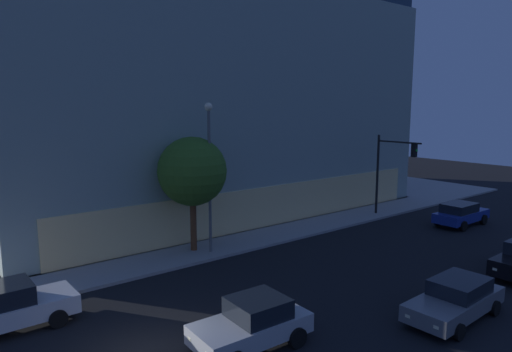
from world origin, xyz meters
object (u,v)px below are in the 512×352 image
Objects in this scene: car_blue at (461,214)px; car_white at (6,307)px; car_silver at (253,323)px; traffic_light_far_corner at (391,163)px; street_lamp_sidewalk at (209,160)px; car_grey at (456,299)px; modern_building at (185,94)px; sidewalk_tree at (192,172)px.

car_white is at bearing 174.32° from car_blue.
traffic_light_far_corner is at bearing 23.16° from car_silver.
street_lamp_sidewalk is 13.61m from car_grey.
car_white is 1.11× the size of car_silver.
traffic_light_far_corner reaches higher than car_grey.
modern_building is 15.24m from street_lamp_sidewalk.
traffic_light_far_corner is 20.93m from car_silver.
sidewalk_tree reaches higher than car_grey.
car_blue is (16.92, -5.46, -4.45)m from street_lamp_sidewalk.
traffic_light_far_corner is 1.23× the size of car_grey.
traffic_light_far_corner is 25.66m from car_white.
sidewalk_tree is 11.31m from car_silver.
sidewalk_tree is (-6.72, -12.58, -4.55)m from modern_building.
sidewalk_tree reaches higher than car_silver.
car_grey is (13.90, -9.68, -0.11)m from car_white.
car_grey is at bearing -34.84° from car_white.
street_lamp_sidewalk is 18.32m from car_blue.
car_white is 16.94m from car_grey.
car_white reaches higher than car_silver.
sidewalk_tree is 1.39× the size of car_white.
modern_building is 7.16× the size of car_blue.
traffic_light_far_corner is at bearing 115.50° from car_blue.
car_white is 9.11m from car_silver.
car_white is 27.64m from car_blue.
traffic_light_far_corner is 14.92m from street_lamp_sidewalk.
car_white is 1.02× the size of car_blue.
modern_building is 5.08× the size of sidewalk_tree.
modern_building is at bearing 65.49° from car_silver.
street_lamp_sidewalk is (-6.12, -13.40, -3.88)m from modern_building.
modern_building is 6.74× the size of car_grey.
car_silver is at bearing -109.69° from sidewalk_tree.
car_grey is (7.51, -3.19, -0.08)m from car_silver.
sidewalk_tree is at bearing -118.11° from modern_building.
car_grey is at bearing -96.21° from modern_building.
street_lamp_sidewalk is 1.22m from sidewalk_tree.
street_lamp_sidewalk is (-14.83, 1.08, 1.21)m from traffic_light_far_corner.
car_grey is at bearing -73.53° from sidewalk_tree.
car_white is (-9.99, -3.55, -3.72)m from sidewalk_tree.
street_lamp_sidewalk is at bearing 104.98° from car_grey.
modern_building is 24.65m from car_white.
traffic_light_far_corner is 1.31× the size of car_blue.
street_lamp_sidewalk is 1.81× the size of car_blue.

